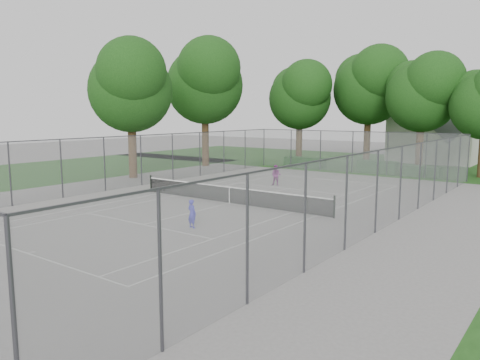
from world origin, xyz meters
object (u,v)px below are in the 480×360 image
Objects in this scene: house at (435,122)px; girl_player at (192,214)px; tennis_net at (229,194)px; woman_player at (276,175)px.

girl_player is at bearing -91.68° from house.
house is at bearing 83.92° from tennis_net.
house reaches higher than tennis_net.
woman_player is at bearing 100.92° from tennis_net.
woman_player is at bearing -68.16° from girl_player.
girl_player is 13.07m from woman_player.
house is at bearing 60.43° from woman_player.
woman_player reaches higher than tennis_net.
house is at bearing -85.58° from girl_player.
girl_player is 0.89× the size of woman_player.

